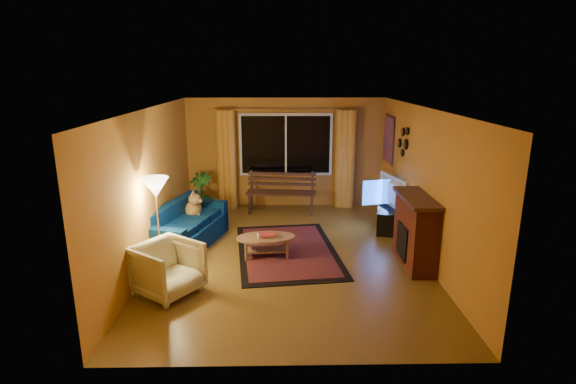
{
  "coord_description": "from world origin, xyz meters",
  "views": [
    {
      "loc": [
        -0.14,
        -7.18,
        3.06
      ],
      "look_at": [
        0.0,
        0.3,
        1.05
      ],
      "focal_mm": 28.0,
      "sensor_mm": 36.0,
      "label": 1
    }
  ],
  "objects_px": {
    "bench": "(281,203)",
    "coffee_table": "(266,246)",
    "sofa": "(187,225)",
    "armchair": "(168,266)",
    "floor_lamp": "(159,226)",
    "tv_console": "(386,217)"
  },
  "relations": [
    {
      "from": "bench",
      "to": "floor_lamp",
      "type": "xyz_separation_m",
      "value": [
        -1.89,
        -3.09,
        0.54
      ]
    },
    {
      "from": "sofa",
      "to": "coffee_table",
      "type": "xyz_separation_m",
      "value": [
        1.44,
        -0.54,
        -0.2
      ]
    },
    {
      "from": "floor_lamp",
      "to": "coffee_table",
      "type": "distance_m",
      "value": 1.83
    },
    {
      "from": "coffee_table",
      "to": "bench",
      "type": "bearing_deg",
      "value": 83.87
    },
    {
      "from": "sofa",
      "to": "armchair",
      "type": "xyz_separation_m",
      "value": [
        0.09,
        -1.83,
        0.03
      ]
    },
    {
      "from": "armchair",
      "to": "coffee_table",
      "type": "height_order",
      "value": "armchair"
    },
    {
      "from": "sofa",
      "to": "tv_console",
      "type": "height_order",
      "value": "sofa"
    },
    {
      "from": "armchair",
      "to": "tv_console",
      "type": "xyz_separation_m",
      "value": [
        3.73,
        2.68,
        -0.19
      ]
    },
    {
      "from": "bench",
      "to": "coffee_table",
      "type": "height_order",
      "value": "bench"
    },
    {
      "from": "tv_console",
      "to": "coffee_table",
      "type": "bearing_deg",
      "value": -136.36
    },
    {
      "from": "armchair",
      "to": "floor_lamp",
      "type": "xyz_separation_m",
      "value": [
        -0.27,
        0.67,
        0.36
      ]
    },
    {
      "from": "armchair",
      "to": "coffee_table",
      "type": "relative_size",
      "value": 0.82
    },
    {
      "from": "bench",
      "to": "sofa",
      "type": "distance_m",
      "value": 2.58
    },
    {
      "from": "armchair",
      "to": "sofa",
      "type": "bearing_deg",
      "value": 38.92
    },
    {
      "from": "floor_lamp",
      "to": "coffee_table",
      "type": "height_order",
      "value": "floor_lamp"
    },
    {
      "from": "sofa",
      "to": "tv_console",
      "type": "xyz_separation_m",
      "value": [
        3.82,
        0.85,
        -0.16
      ]
    },
    {
      "from": "armchair",
      "to": "coffee_table",
      "type": "bearing_deg",
      "value": -10.35
    },
    {
      "from": "sofa",
      "to": "coffee_table",
      "type": "height_order",
      "value": "sofa"
    },
    {
      "from": "floor_lamp",
      "to": "coffee_table",
      "type": "bearing_deg",
      "value": 20.89
    },
    {
      "from": "sofa",
      "to": "tv_console",
      "type": "distance_m",
      "value": 3.92
    },
    {
      "from": "bench",
      "to": "armchair",
      "type": "bearing_deg",
      "value": -107.23
    },
    {
      "from": "coffee_table",
      "to": "tv_console",
      "type": "height_order",
      "value": "tv_console"
    }
  ]
}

